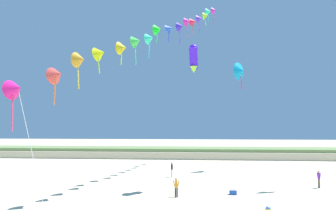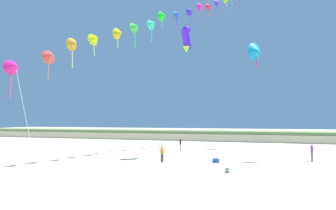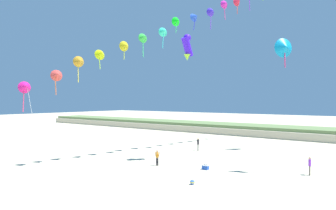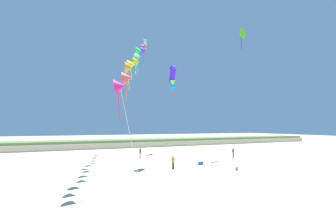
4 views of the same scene
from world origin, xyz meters
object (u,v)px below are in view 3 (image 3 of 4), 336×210
Objects in this scene: person_mid_center at (198,144)px; beach_ball at (192,182)px; large_kite_mid_trail at (187,46)px; beach_cooler at (205,167)px; person_near_left at (157,157)px; large_kite_high_solo at (285,47)px; person_near_right at (310,165)px.

beach_ball is (7.31, -13.08, -0.78)m from person_mid_center.
large_kite_mid_trail is 12.30m from beach_cooler.
person_near_left is at bearing -163.49° from beach_cooler.
large_kite_high_solo is 10.32× the size of beach_ball.
beach_ball is at bearing -94.27° from large_kite_high_solo.
person_near_left is 0.57× the size of large_kite_mid_trail.
large_kite_high_solo is at bearing 63.99° from person_near_left.
person_near_right is 14.65m from person_mid_center.
large_kite_mid_trail is (2.50, -6.38, 11.01)m from person_mid_center.
person_near_right reaches higher than beach_cooler.
large_kite_high_solo reaches higher than person_near_right.
person_near_right is 0.95× the size of person_mid_center.
person_near_left is 11.61m from large_kite_mid_trail.
beach_cooler is (-3.09, -14.41, -12.75)m from large_kite_high_solo.
large_kite_high_solo is 23.21m from beach_ball.
person_near_right is at bearing -65.14° from large_kite_high_solo.
large_kite_high_solo reaches higher than beach_cooler.
beach_cooler is (4.61, 1.37, -0.67)m from person_near_left.
person_mid_center is 0.62× the size of large_kite_mid_trail.
person_near_right is at bearing 22.55° from beach_cooler.
large_kite_mid_trail reaches higher than person_mid_center.
person_near_left is at bearing -114.61° from large_kite_mid_trail.
beach_ball is (1.64, -4.92, -0.03)m from beach_cooler.
person_mid_center is 15.00m from beach_ball.
beach_ball is (-6.54, -8.32, -0.73)m from person_near_right.
person_near_left is at bearing -83.64° from person_mid_center.
beach_cooler is at bearing 16.51° from person_near_left.
person_near_right is at bearing -18.95° from person_mid_center.
person_near_right is 8.89m from beach_cooler.
beach_ball is (6.25, -3.55, -0.71)m from person_near_left.
large_kite_high_solo reaches higher than person_near_left.
large_kite_mid_trail is (1.44, 3.14, 11.08)m from person_near_left.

